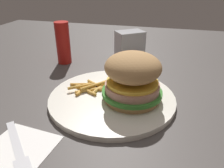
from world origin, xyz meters
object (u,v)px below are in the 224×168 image
Objects in this scene: sandwich at (133,77)px; fries_pile at (90,87)px; ketchup_bottle at (63,43)px; napkin at (18,149)px; plate at (112,98)px; fork at (18,149)px; napkin_dispenser at (131,45)px.

sandwich is 1.40× the size of fries_pile.
napkin is at bearing 104.49° from ketchup_bottle.
plate is 0.06m from fries_pile.
sandwich is at bearing -128.98° from fork.
sandwich is 0.98× the size of fork.
napkin is at bearing 60.27° from plate.
ketchup_bottle is at bearing -37.05° from sandwich.
plate is 3.19× the size of napkin_dispenser.
ketchup_bottle reaches higher than fork.
plate is at bearing 137.84° from ketchup_bottle.
ketchup_bottle is at bearing -75.51° from napkin.
plate is 2.13× the size of fork.
napkin_dispenser reaches higher than fork.
ketchup_bottle is (0.20, 0.11, 0.02)m from napkin_dispenser.
napkin is 0.84× the size of ketchup_bottle.
plate is at bearing 163.10° from fries_pile.
napkin is (0.05, 0.21, -0.02)m from fries_pile.
plate is 0.23m from fork.
napkin is at bearing -138.79° from napkin_dispenser.
ketchup_bottle is at bearing 170.44° from napkin_dispenser.
napkin is 0.40m from ketchup_bottle.
sandwich is 1.01× the size of ketchup_bottle.
napkin_dispenser is 0.69× the size of ketchup_bottle.
fries_pile is 0.86× the size of napkin.
napkin_dispenser is at bearing -101.39° from fork.
plate is 2.62× the size of napkin.
fries_pile is at bearing 130.99° from ketchup_bottle.
plate is at bearing -119.73° from napkin.
fries_pile is at bearing -102.89° from fork.
napkin_dispenser is 0.23m from ketchup_bottle.
fork is at bearing 135.69° from napkin.
sandwich is at bearing 176.32° from plate.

